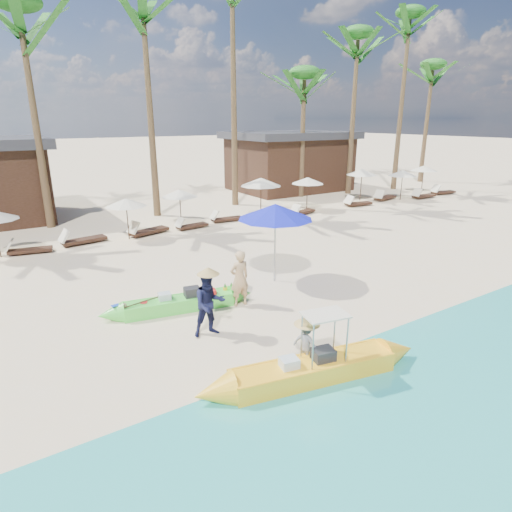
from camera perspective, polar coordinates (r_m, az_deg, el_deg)
ground at (r=12.01m, az=0.64°, el=-8.01°), size 240.00×240.00×0.00m
wet_sand_strip at (r=8.88m, az=19.72°, el=-19.51°), size 240.00×4.50×0.01m
green_canoe at (r=12.48m, az=-10.21°, el=-6.20°), size 4.90×1.23×0.63m
yellow_canoe at (r=9.32m, az=7.61°, el=-14.74°), size 5.63×1.50×1.47m
tourist at (r=12.38m, az=-2.22°, el=-2.99°), size 0.61×0.41×1.67m
vendor_green at (r=10.75m, az=-6.25°, el=-6.36°), size 0.91×0.76×1.69m
vendor_yellow at (r=9.37m, az=6.71°, el=-11.40°), size 0.57×0.73×0.99m
blue_umbrella at (r=13.82m, az=2.60°, el=5.93°), size 2.45×2.45×2.64m
lounger_4_right at (r=19.62m, az=-28.26°, el=0.80°), size 1.79×0.86×0.58m
resort_parasol_5 at (r=19.94m, az=-16.96°, el=6.85°), size 1.82×1.82×1.87m
lounger_5_left at (r=20.12m, az=-22.33°, el=2.07°), size 2.02×0.86×0.66m
resort_parasol_6 at (r=21.82m, az=-10.16°, el=8.25°), size 1.82×1.82×1.88m
lounger_6_left at (r=20.75m, az=-14.41°, el=3.33°), size 2.09×1.14×0.68m
lounger_6_right at (r=21.49m, az=-8.78°, el=4.08°), size 1.72×0.68×0.57m
resort_parasol_7 at (r=22.99m, az=0.66°, el=9.84°), size 2.18×2.18×2.25m
lounger_7_left at (r=22.81m, az=-4.16°, el=5.06°), size 1.79×0.68×0.60m
lounger_7_right at (r=22.40m, az=1.13°, el=4.85°), size 1.77×1.04×0.57m
resort_parasol_8 at (r=25.61m, az=6.90°, el=9.95°), size 1.90×1.90×1.96m
lounger_8_left at (r=24.60m, az=6.15°, el=5.95°), size 1.82×0.97×0.59m
resort_parasol_9 at (r=29.48m, az=13.95°, el=10.82°), size 2.02×2.02×2.08m
lounger_9_left at (r=27.63m, az=13.32°, el=6.90°), size 1.86×0.73×0.62m
lounger_9_right at (r=27.75m, az=13.27°, el=6.95°), size 1.88×0.99×0.61m
resort_parasol_10 at (r=30.42m, az=18.99°, el=10.40°), size 1.92×1.92×1.98m
lounger_10_left at (r=30.13m, az=16.74°, el=7.54°), size 2.04×0.95×0.67m
lounger_10_right at (r=31.69m, az=21.33°, el=7.55°), size 1.94×0.60×0.66m
resort_parasol_11 at (r=34.00m, az=21.49°, el=10.83°), size 1.92×1.92×1.98m
lounger_11_left at (r=33.88m, az=23.56°, el=7.88°), size 2.00×0.87×0.66m
palm_3 at (r=23.68m, az=-28.65°, el=23.99°), size 2.08×2.08×10.52m
palm_4 at (r=24.78m, az=-14.69°, el=27.14°), size 2.08×2.08×11.70m
palm_5 at (r=27.53m, az=-3.16°, el=29.54°), size 2.08×2.08×13.60m
palm_6 at (r=30.16m, az=6.43°, el=21.22°), size 2.08×2.08×8.51m
palm_7 at (r=32.18m, az=13.28°, el=24.14°), size 2.08×2.08×11.08m
palm_8 at (r=35.40m, az=19.53°, el=24.97°), size 2.08×2.08×12.70m
palm_9 at (r=40.11m, az=22.35°, el=20.67°), size 2.08×2.08×9.82m
pavilion_east at (r=33.32m, az=4.46°, el=12.58°), size 8.80×6.60×4.30m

